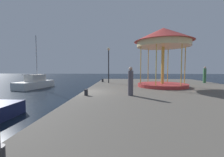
# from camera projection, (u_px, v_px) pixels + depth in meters

# --- Properties ---
(ground_plane) EXTENTS (120.00, 120.00, 0.00)m
(ground_plane) POSITION_uv_depth(u_px,v_px,m) (83.00, 102.00, 11.58)
(ground_plane) COLOR black
(quay_dock) EXTENTS (14.28, 27.91, 0.80)m
(quay_dock) POSITION_uv_depth(u_px,v_px,m) (179.00, 98.00, 11.18)
(quay_dock) COLOR #5B564F
(quay_dock) RESTS_ON ground
(sailboat_white) EXTENTS (3.05, 5.65, 6.84)m
(sailboat_white) POSITION_uv_depth(u_px,v_px,m) (35.00, 83.00, 19.72)
(sailboat_white) COLOR white
(sailboat_white) RESTS_ON ground
(carousel) EXTENTS (5.46, 5.46, 5.56)m
(carousel) POSITION_uv_depth(u_px,v_px,m) (163.00, 43.00, 14.34)
(carousel) COLOR #B23333
(carousel) RESTS_ON quay_dock
(lamp_post_mid_promenade) EXTENTS (0.36, 0.36, 4.26)m
(lamp_post_mid_promenade) POSITION_uv_depth(u_px,v_px,m) (109.00, 59.00, 18.20)
(lamp_post_mid_promenade) COLOR black
(lamp_post_mid_promenade) RESTS_ON quay_dock
(bollard_south) EXTENTS (0.24, 0.24, 0.40)m
(bollard_south) POSITION_uv_depth(u_px,v_px,m) (86.00, 92.00, 9.90)
(bollard_south) COLOR #2D2D33
(bollard_south) RESTS_ON quay_dock
(bollard_north) EXTENTS (0.24, 0.24, 0.40)m
(bollard_north) POSITION_uv_depth(u_px,v_px,m) (103.00, 80.00, 19.67)
(bollard_north) COLOR #2D2D33
(bollard_north) RESTS_ON quay_dock
(person_mid_promenade) EXTENTS (0.34, 0.34, 1.98)m
(person_mid_promenade) POSITION_uv_depth(u_px,v_px,m) (205.00, 75.00, 18.31)
(person_mid_promenade) COLOR #387247
(person_mid_promenade) RESTS_ON quay_dock
(person_by_the_water) EXTENTS (0.34, 0.34, 1.86)m
(person_by_the_water) POSITION_uv_depth(u_px,v_px,m) (131.00, 82.00, 9.84)
(person_by_the_water) COLOR #514C56
(person_by_the_water) RESTS_ON quay_dock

